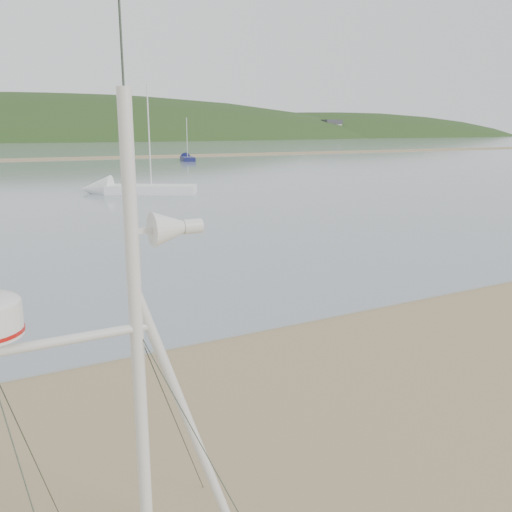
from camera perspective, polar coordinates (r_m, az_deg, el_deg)
name	(u,v)px	position (r m, az deg, el deg)	size (l,w,h in m)	color
hill_ridge	(15,189)	(241.42, -24.01, 6.47)	(620.00, 180.00, 80.00)	#1D3314
mast_rig	(138,469)	(4.63, -12.30, -21.06)	(2.18, 2.33, 4.93)	silver
sailboat_white_near	(121,189)	(33.58, -13.99, 6.86)	(6.82, 4.92, 6.87)	white
sailboat_blue_far	(186,158)	(68.70, -7.36, 10.18)	(2.60, 5.67, 5.53)	#15184A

